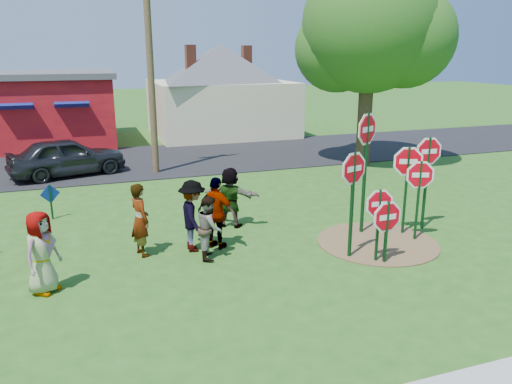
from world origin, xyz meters
The scene contains 22 objects.
ground centered at (0.00, 0.00, 0.00)m, with size 120.00×120.00×0.00m, color #254E16.
road centered at (0.00, 11.50, 0.02)m, with size 120.00×7.50×0.04m, color black.
dirt_patch centered at (4.50, -1.00, 0.01)m, with size 3.20×3.20×0.03m, color brown.
red_building centered at (-5.50, 17.99, 1.97)m, with size 9.40×7.69×3.90m.
cream_house centered at (5.50, 18.00, 2.92)m, with size 9.40×9.40×6.50m.
stop_sign_a centered at (3.78, -2.03, 1.32)m, with size 0.95×0.09×1.94m.
stop_sign_b centered at (4.50, -0.17, 2.58)m, with size 1.05×0.55×3.52m.
stop_sign_c centered at (5.55, -0.62, 1.82)m, with size 1.04×0.40×2.62m.
stop_sign_d centered at (6.35, -0.43, 2.02)m, with size 1.06×0.11×2.79m.
stop_sign_e centered at (3.93, -2.18, 1.08)m, with size 1.05×0.07×1.69m.
stop_sign_f centered at (5.57, -1.14, 1.65)m, with size 0.96×0.35×2.32m.
stop_sign_g centered at (3.31, -1.59, 1.96)m, with size 1.03×0.34×2.79m.
blue_diamond_d centered at (-3.75, 4.01, 0.67)m, with size 0.57×0.22×1.10m.
person_a centered at (-3.71, -1.08, 0.89)m, with size 0.87×0.57×1.79m, color #44478A.
person_b centered at (-1.52, 0.28, 0.92)m, with size 0.67×0.44×1.85m, color #237B6B.
person_c centered at (0.05, -0.45, 0.79)m, with size 0.77×0.60×1.57m, color #9A503A.
person_d centered at (-0.23, 0.15, 0.92)m, with size 1.19×0.68×1.84m, color #323137.
person_e centered at (0.38, 0.09, 0.94)m, with size 1.11×0.46×1.89m, color #402950.
person_f centered at (1.18, 1.56, 0.88)m, with size 1.64×0.52×1.77m, color #1D4F2E.
suv centered at (-3.32, 9.63, 0.81)m, with size 1.83×4.54×1.55m, color #2D2D31.
utility_pole centered at (0.14, 9.01, 4.61)m, with size 2.14×0.41×8.77m.
leafy_tree centered at (9.20, 7.37, 5.72)m, with size 6.25×5.70×8.88m.
Camera 1 is at (-2.70, -11.65, 4.92)m, focal length 35.00 mm.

